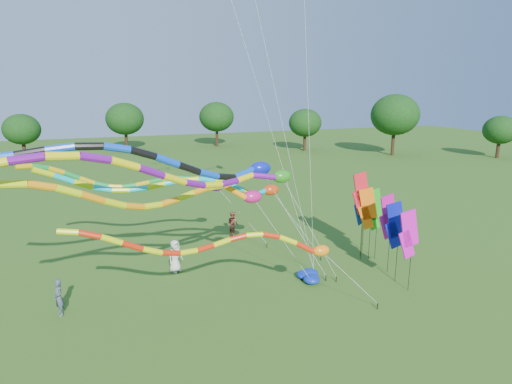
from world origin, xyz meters
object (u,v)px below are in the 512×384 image
object	(u,v)px
tube_kite_red	(233,245)
person_c	(233,224)
tube_kite_orange	(166,195)
blue_nylon_heap	(308,279)
person_b	(59,298)
person_a	(175,256)

from	to	relation	value
tube_kite_red	person_c	world-z (taller)	tube_kite_red
tube_kite_orange	blue_nylon_heap	bearing A→B (deg)	2.01
blue_nylon_heap	tube_kite_red	bearing A→B (deg)	-149.69
tube_kite_red	person_b	xyz separation A→B (m)	(-6.83, 3.93, -2.91)
blue_nylon_heap	tube_kite_orange	bearing A→B (deg)	-163.59
tube_kite_orange	person_c	bearing A→B (deg)	45.79
blue_nylon_heap	person_a	world-z (taller)	person_a
blue_nylon_heap	person_c	distance (m)	8.44
person_a	person_c	bearing A→B (deg)	12.32
person_a	person_b	world-z (taller)	person_a
tube_kite_orange	person_c	xyz separation A→B (m)	(6.00, 10.47, -4.96)
person_a	person_c	distance (m)	6.52
blue_nylon_heap	person_b	distance (m)	11.83
person_b	person_c	xyz separation A→B (m)	(10.40, 7.26, 0.02)
person_a	person_b	distance (m)	6.31
person_b	person_a	bearing A→B (deg)	94.52
person_a	person_b	bearing A→B (deg)	175.38
tube_kite_red	person_a	xyz separation A→B (m)	(-1.18, 6.72, -2.84)
tube_kite_red	person_a	bearing A→B (deg)	105.42
tube_kite_orange	person_b	size ratio (longest dim) A/B	8.31
blue_nylon_heap	person_c	size ratio (longest dim) A/B	0.86
blue_nylon_heap	person_b	xyz separation A→B (m)	(-11.77, 1.04, 0.63)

